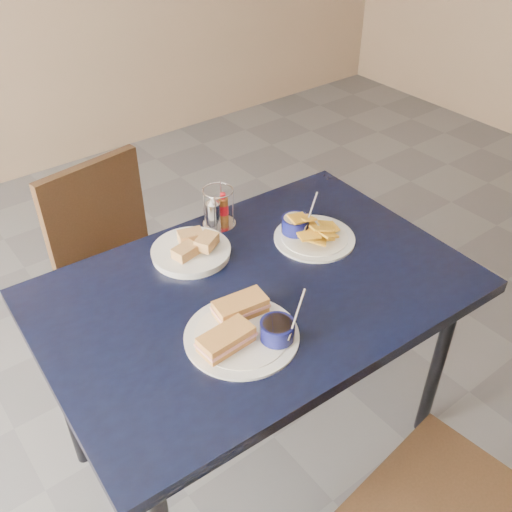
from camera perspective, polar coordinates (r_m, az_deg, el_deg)
ground at (r=2.21m, az=1.83°, el=-17.67°), size 6.00×6.00×0.00m
dining_table at (r=1.68m, az=0.02°, el=-4.72°), size 1.25×0.86×0.75m
chair_far at (r=2.23m, az=-13.52°, el=-0.19°), size 0.46×0.44×0.86m
sandwich_plate at (r=1.48m, az=-1.15°, el=-7.28°), size 0.31×0.30×0.12m
plantain_plate at (r=1.82m, az=5.23°, el=2.39°), size 0.26×0.26×0.12m
bread_basket at (r=1.75m, az=-6.42°, el=0.59°), size 0.24×0.24×0.07m
condiment_caddy at (r=1.86m, az=-3.89°, el=4.56°), size 0.11×0.11×0.14m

